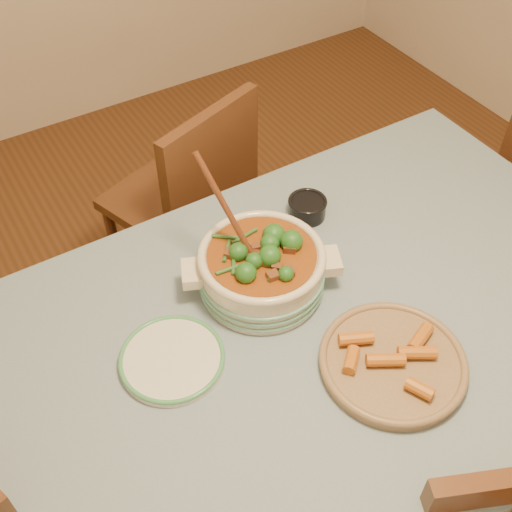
{
  "coord_description": "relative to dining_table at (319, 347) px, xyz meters",
  "views": [
    {
      "loc": [
        -0.61,
        -0.7,
        1.96
      ],
      "look_at": [
        -0.07,
        0.19,
        0.86
      ],
      "focal_mm": 45.0,
      "sensor_mm": 36.0,
      "label": 1
    }
  ],
  "objects": [
    {
      "name": "fried_plate",
      "position": [
        0.06,
        -0.18,
        0.11
      ],
      "size": [
        0.38,
        0.38,
        0.06
      ],
      "rotation": [
        0.0,
        0.0,
        0.22
      ],
      "color": "#9B7C56",
      "rests_on": "dining_table"
    },
    {
      "name": "chair_far",
      "position": [
        0.07,
        0.83,
        -0.16
      ],
      "size": [
        0.53,
        0.53,
        0.89
      ],
      "rotation": [
        0.0,
        0.0,
        3.48
      ],
      "color": "brown",
      "rests_on": "floor"
    },
    {
      "name": "white_plate",
      "position": [
        -0.35,
        0.09,
        0.1
      ],
      "size": [
        0.24,
        0.24,
        0.02
      ],
      "rotation": [
        0.0,
        0.0,
        0.02
      ],
      "color": "silver",
      "rests_on": "dining_table"
    },
    {
      "name": "dining_table",
      "position": [
        0.0,
        0.0,
        0.0
      ],
      "size": [
        1.68,
        1.08,
        0.76
      ],
      "color": "brown",
      "rests_on": "floor"
    },
    {
      "name": "condiment_bowl",
      "position": [
        0.18,
        0.33,
        0.12
      ],
      "size": [
        0.12,
        0.12,
        0.06
      ],
      "rotation": [
        0.0,
        0.0,
        0.16
      ],
      "color": "black",
      "rests_on": "dining_table"
    },
    {
      "name": "floor",
      "position": [
        0.0,
        0.0,
        -0.66
      ],
      "size": [
        4.5,
        4.5,
        0.0
      ],
      "primitive_type": "plane",
      "color": "#4D2F16",
      "rests_on": "ground"
    },
    {
      "name": "stew_casserole",
      "position": [
        -0.06,
        0.17,
        0.17
      ],
      "size": [
        0.39,
        0.39,
        0.36
      ],
      "rotation": [
        0.0,
        0.0,
        -0.43
      ],
      "color": "beige",
      "rests_on": "dining_table"
    }
  ]
}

